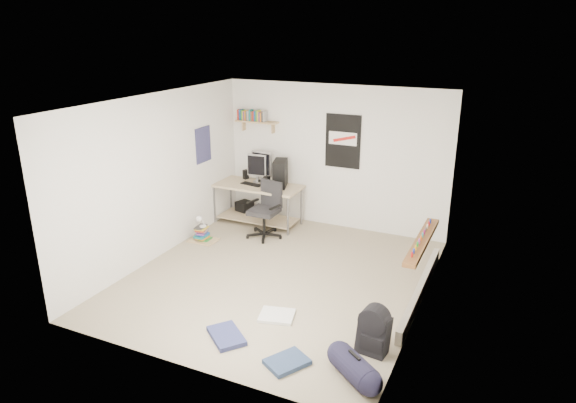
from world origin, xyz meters
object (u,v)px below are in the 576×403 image
at_px(duffel_bag, 354,367).
at_px(book_stack, 203,232).
at_px(backpack, 374,335).
at_px(office_chair, 264,210).
at_px(desk, 258,204).

bearing_deg(duffel_bag, book_stack, -177.34).
height_order(backpack, duffel_bag, backpack).
distance_m(office_chair, book_stack, 1.08).
bearing_deg(book_stack, duffel_bag, -34.74).
height_order(desk, office_chair, office_chair).
bearing_deg(office_chair, desk, 140.62).
distance_m(desk, duffel_bag, 4.53).
distance_m(office_chair, duffel_bag, 3.89).
relative_size(desk, backpack, 3.58).
distance_m(desk, office_chair, 0.66).
height_order(duffel_bag, book_stack, duffel_bag).
bearing_deg(office_chair, duffel_bag, -36.13).
height_order(backpack, book_stack, backpack).
height_order(office_chair, book_stack, office_chair).
distance_m(backpack, book_stack, 3.87).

